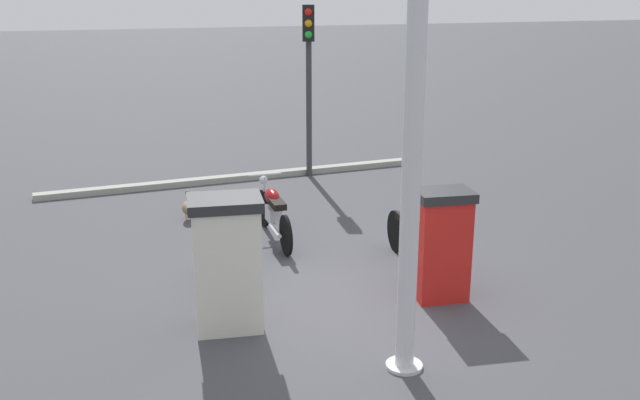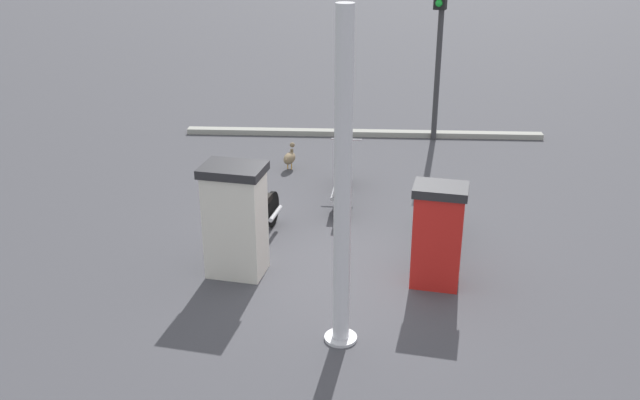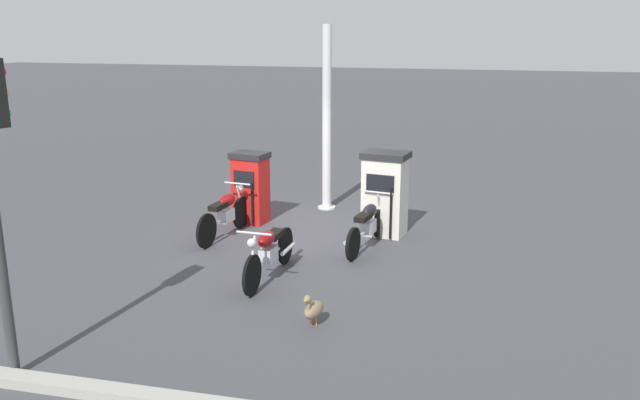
# 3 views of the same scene
# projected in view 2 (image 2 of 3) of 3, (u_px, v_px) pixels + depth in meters

# --- Properties ---
(ground_plane) EXTENTS (120.00, 120.00, 0.00)m
(ground_plane) POSITION_uv_depth(u_px,v_px,m) (338.00, 262.00, 10.49)
(ground_plane) COLOR #424247
(fuel_pump_near) EXTENTS (0.64, 0.78, 1.47)m
(fuel_pump_near) POSITION_uv_depth(u_px,v_px,m) (438.00, 235.00, 9.64)
(fuel_pump_near) COLOR red
(fuel_pump_near) RESTS_ON ground
(fuel_pump_far) EXTENTS (0.76, 0.92, 1.63)m
(fuel_pump_far) POSITION_uv_depth(u_px,v_px,m) (235.00, 220.00, 9.91)
(fuel_pump_far) COLOR silver
(fuel_pump_far) RESTS_ON ground
(motorcycle_near_pump) EXTENTS (1.99, 0.56, 0.96)m
(motorcycle_near_pump) POSITION_uv_depth(u_px,v_px,m) (440.00, 221.00, 10.70)
(motorcycle_near_pump) COLOR black
(motorcycle_near_pump) RESTS_ON ground
(motorcycle_far_pump) EXTENTS (2.00, 0.60, 0.93)m
(motorcycle_far_pump) POSITION_uv_depth(u_px,v_px,m) (258.00, 218.00, 10.85)
(motorcycle_far_pump) COLOR black
(motorcycle_far_pump) RESTS_ON ground
(motorcycle_extra) EXTENTS (2.07, 0.56, 0.95)m
(motorcycle_extra) POSITION_uv_depth(u_px,v_px,m) (344.00, 174.00, 12.53)
(motorcycle_extra) COLOR black
(motorcycle_extra) RESTS_ON ground
(wandering_duck) EXTENTS (0.49, 0.28, 0.50)m
(wandering_duck) POSITION_uv_depth(u_px,v_px,m) (290.00, 157.00, 14.05)
(wandering_duck) COLOR #847051
(wandering_duck) RESTS_ON ground
(roadside_traffic_light) EXTENTS (0.40, 0.29, 3.57)m
(roadside_traffic_light) POSITION_uv_depth(u_px,v_px,m) (439.00, 29.00, 14.86)
(roadside_traffic_light) COLOR #38383A
(roadside_traffic_light) RESTS_ON ground
(canopy_support_pole) EXTENTS (0.40, 0.40, 4.00)m
(canopy_support_pole) POSITION_uv_depth(u_px,v_px,m) (343.00, 194.00, 7.92)
(canopy_support_pole) COLOR silver
(canopy_support_pole) RESTS_ON ground
(road_edge_kerb) EXTENTS (0.76, 8.01, 0.12)m
(road_edge_kerb) POSITION_uv_depth(u_px,v_px,m) (363.00, 133.00, 16.09)
(road_edge_kerb) COLOR #9E9E93
(road_edge_kerb) RESTS_ON ground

